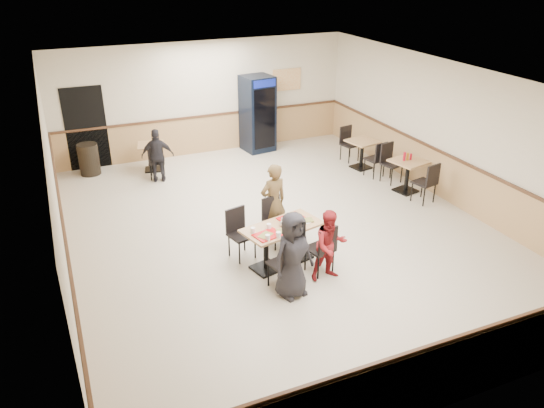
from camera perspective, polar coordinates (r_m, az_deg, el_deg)
name	(u,v)px	position (r m, az deg, el deg)	size (l,w,h in m)	color
ground	(280,229)	(10.66, 0.89, -2.72)	(10.00, 10.00, 0.00)	beige
room_shell	(304,151)	(13.23, 3.46, 5.75)	(10.00, 10.00, 10.00)	silver
main_table	(282,239)	(9.29, 1.09, -3.75)	(1.52, 1.01, 0.75)	black
main_chairs	(280,241)	(9.28, 0.84, -3.97)	(1.59, 1.88, 0.95)	black
diner_woman_left	(293,255)	(8.36, 2.25, -5.52)	(0.72, 0.47, 1.46)	black
diner_woman_right	(330,245)	(8.87, 6.26, -4.45)	(0.61, 0.48, 1.26)	maroon
diner_man_opposite	(273,202)	(10.01, 0.14, 0.22)	(0.56, 0.36, 1.52)	brown
lone_diner	(158,156)	(12.94, -12.19, 5.11)	(0.77, 0.32, 1.31)	black
tabletop_clutter	(282,227)	(9.10, 1.04, -2.44)	(1.22, 0.83, 0.12)	red
side_table_near	(408,171)	(12.52, 14.39, 3.45)	(0.85, 0.85, 0.76)	black
side_table_near_chair_south	(424,182)	(12.10, 16.07, 2.33)	(0.45, 0.45, 0.96)	black
side_table_near_chair_north	(392,163)	(12.98, 12.79, 4.30)	(0.45, 0.45, 0.96)	black
side_table_far	(362,150)	(13.72, 9.66, 5.76)	(0.81, 0.81, 0.73)	black
side_table_far_chair_south	(375,158)	(13.27, 11.00, 4.86)	(0.43, 0.43, 0.93)	black
side_table_far_chair_north	(350,144)	(14.19, 8.40, 6.43)	(0.43, 0.43, 0.93)	black
condiment_caddy	(407,156)	(12.42, 14.31, 4.98)	(0.23, 0.06, 0.20)	#B10C21
back_table	(152,153)	(13.73, -12.80, 5.37)	(0.77, 0.77, 0.69)	black
back_table_chair_lone	(157,161)	(13.23, -12.31, 4.54)	(0.41, 0.41, 0.87)	black
pepsi_cooler	(258,114)	(14.71, -1.56, 9.68)	(0.88, 0.88, 2.06)	black
trash_bin	(89,159)	(13.93, -19.10, 4.57)	(0.50, 0.50, 0.78)	black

